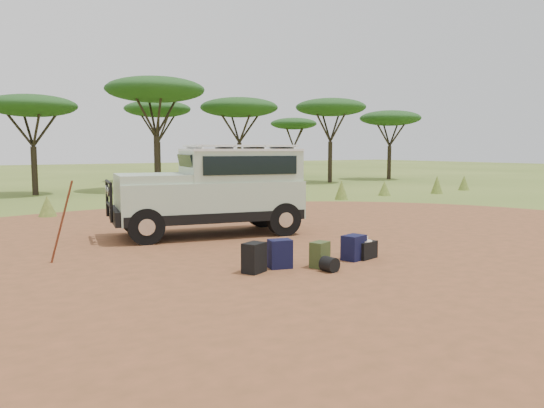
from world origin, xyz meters
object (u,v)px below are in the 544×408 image
walking_staff (62,222)px  duffel_navy (354,248)px  hard_case (364,250)px  safari_vehicle (215,192)px  backpack_navy (280,254)px  backpack_black (254,258)px  backpack_olive (320,255)px

walking_staff → duffel_navy: (5.00, -2.86, -0.56)m
hard_case → safari_vehicle: bearing=91.0°
walking_staff → backpack_navy: bearing=-95.1°
walking_staff → backpack_navy: walking_staff is taller
safari_vehicle → hard_case: 4.61m
backpack_black → hard_case: (2.53, -0.12, -0.10)m
backpack_navy → backpack_olive: bearing=-14.0°
duffel_navy → hard_case: 0.29m
backpack_olive → hard_case: 1.29m
safari_vehicle → duffel_navy: size_ratio=9.93×
safari_vehicle → duffel_navy: bearing=-67.0°
backpack_olive → walking_staff: bearing=122.3°
backpack_navy → hard_case: size_ratio=1.08×
backpack_olive → hard_case: backpack_olive is taller
safari_vehicle → backpack_black: safari_vehicle is taller
backpack_black → backpack_olive: size_ratio=1.12×
backpack_black → backpack_olive: 1.30m
hard_case → backpack_navy: bearing=160.6°
walking_staff → backpack_black: bearing=-101.3°
safari_vehicle → backpack_navy: 4.33m
walking_staff → backpack_navy: (3.34, -2.67, -0.54)m
duffel_navy → hard_case: size_ratio=1.00×
hard_case → backpack_black: bearing=163.0°
backpack_olive → hard_case: size_ratio=0.97×
walking_staff → hard_case: 6.03m
walking_staff → safari_vehicle: bearing=-36.2°
hard_case → walking_staff: bearing=137.4°
duffel_navy → safari_vehicle: bearing=86.3°
safari_vehicle → duffel_navy: safari_vehicle is taller
backpack_olive → duffel_navy: bearing=-10.8°
safari_vehicle → duffel_navy: (0.91, -4.37, -0.87)m
backpack_black → hard_case: bearing=-27.5°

